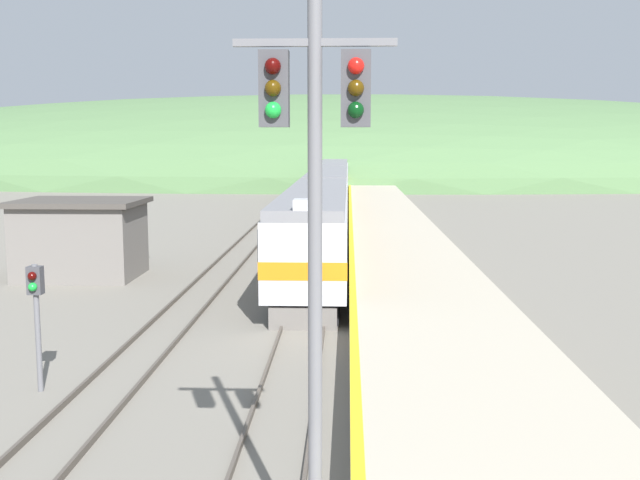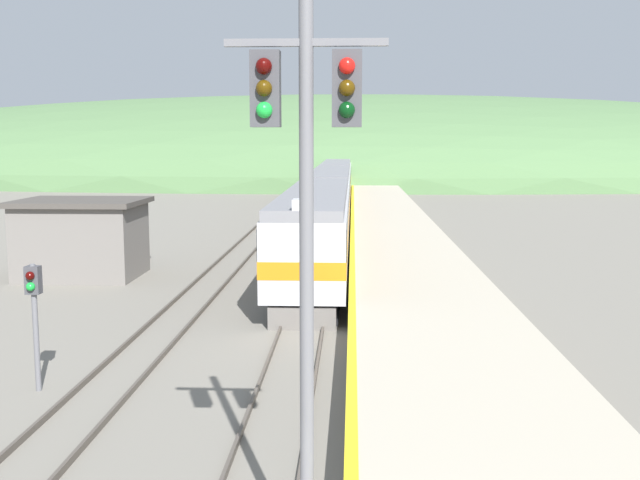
% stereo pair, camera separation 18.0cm
% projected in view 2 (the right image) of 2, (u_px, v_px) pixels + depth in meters
% --- Properties ---
extents(track_main, '(1.52, 180.00, 0.16)m').
position_uv_depth(track_main, '(336.00, 200.00, 78.03)').
color(track_main, '#4C443D').
rests_on(track_main, ground).
extents(track_siding, '(1.52, 180.00, 0.16)m').
position_uv_depth(track_siding, '(292.00, 200.00, 78.23)').
color(track_siding, '#4C443D').
rests_on(track_siding, ground).
extents(platform, '(5.39, 140.00, 1.08)m').
position_uv_depth(platform, '(386.00, 215.00, 57.99)').
color(platform, '#B2A893').
rests_on(platform, ground).
extents(distant_hills, '(229.43, 103.24, 28.28)m').
position_uv_depth(distant_hills, '(344.00, 174.00, 137.58)').
color(distant_hills, '#517547').
rests_on(distant_hills, ground).
extents(station_shed, '(5.73, 4.59, 3.63)m').
position_uv_depth(station_shed, '(82.00, 238.00, 34.82)').
color(station_shed, slate).
rests_on(station_shed, ground).
extents(express_train_lead_car, '(3.01, 20.73, 4.41)m').
position_uv_depth(express_train_lead_car, '(316.00, 229.00, 34.93)').
color(express_train_lead_car, black).
rests_on(express_train_lead_car, ground).
extents(carriage_second, '(3.00, 21.57, 4.05)m').
position_uv_depth(carriage_second, '(330.00, 195.00, 56.97)').
color(carriage_second, black).
rests_on(carriage_second, ground).
extents(carriage_third, '(3.00, 21.57, 4.05)m').
position_uv_depth(carriage_third, '(337.00, 179.00, 79.19)').
color(carriage_third, black).
rests_on(carriage_third, ground).
extents(carriage_fourth, '(3.00, 21.57, 4.05)m').
position_uv_depth(carriage_fourth, '(340.00, 170.00, 101.42)').
color(carriage_fourth, black).
rests_on(carriage_fourth, ground).
extents(signal_mast_main, '(2.20, 0.42, 8.60)m').
position_uv_depth(signal_mast_main, '(306.00, 196.00, 10.24)').
color(signal_mast_main, slate).
rests_on(signal_mast_main, ground).
extents(signal_post_siding, '(0.36, 0.42, 3.30)m').
position_uv_depth(signal_post_siding, '(34.00, 300.00, 18.87)').
color(signal_post_siding, slate).
rests_on(signal_post_siding, ground).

